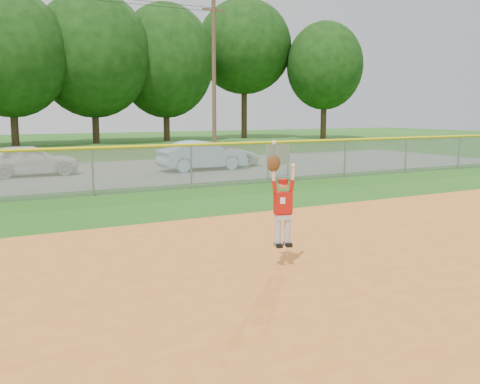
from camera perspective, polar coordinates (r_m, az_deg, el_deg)
name	(u,v)px	position (r m, az deg, el deg)	size (l,w,h in m)	color
ground	(251,287)	(8.19, 1.22, -10.06)	(120.00, 120.00, 0.00)	#205413
clay_infield	(397,368)	(5.97, 16.36, -17.61)	(24.00, 16.00, 0.04)	#CC6C24
parking_strip	(59,175)	(23.21, -18.74, 1.69)	(44.00, 10.00, 0.03)	slate
car_white_a	(29,160)	(23.24, -21.54, 3.20)	(1.53, 3.80, 1.30)	silver
car_blue	(203,155)	(23.87, -4.02, 3.91)	(1.38, 3.96, 1.31)	#95BBDF
car_white_b	(218,154)	(25.67, -2.40, 4.05)	(1.87, 4.05, 1.13)	silver
sponsor_sign	(278,155)	(21.06, 4.10, 3.98)	(1.47, 0.69, 1.42)	gray
outfield_fence	(93,168)	(17.27, -15.45, 2.50)	(40.06, 0.10, 1.55)	gray
power_lines	(53,70)	(29.22, -19.29, 12.16)	(19.40, 0.24, 9.00)	#4C3823
tree_line	(15,46)	(45.17, -22.91, 14.17)	(62.37, 13.00, 14.43)	#422D1C
ballplayer	(282,201)	(8.88, 4.46, -1.01)	(0.52, 0.26, 1.78)	silver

